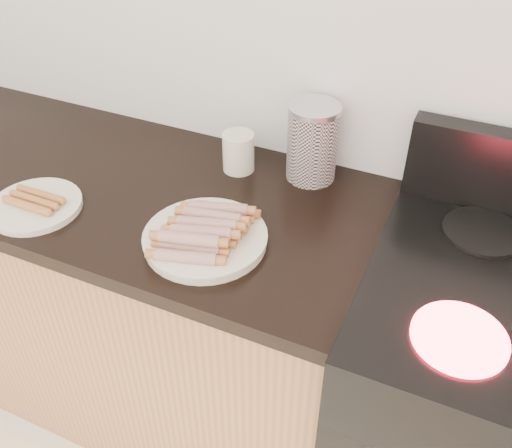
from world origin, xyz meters
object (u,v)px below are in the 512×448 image
at_px(side_plate, 36,206).
at_px(stove, 499,432).
at_px(canister, 312,142).
at_px(mug, 238,152).
at_px(main_plate, 205,240).

bearing_deg(side_plate, stove, 7.97).
distance_m(side_plate, canister, 0.70).
xyz_separation_m(stove, side_plate, (-1.18, -0.17, 0.45)).
distance_m(canister, mug, 0.20).
height_order(main_plate, canister, canister).
height_order(side_plate, mug, mug).
xyz_separation_m(side_plate, canister, (0.56, 0.41, 0.09)).
xyz_separation_m(canister, mug, (-0.19, -0.05, -0.05)).
bearing_deg(canister, side_plate, -143.93).
height_order(main_plate, mug, mug).
relative_size(main_plate, canister, 1.36).
bearing_deg(canister, stove, -21.71).
xyz_separation_m(main_plate, canister, (0.12, 0.35, 0.09)).
height_order(canister, mug, canister).
height_order(main_plate, side_plate, main_plate).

